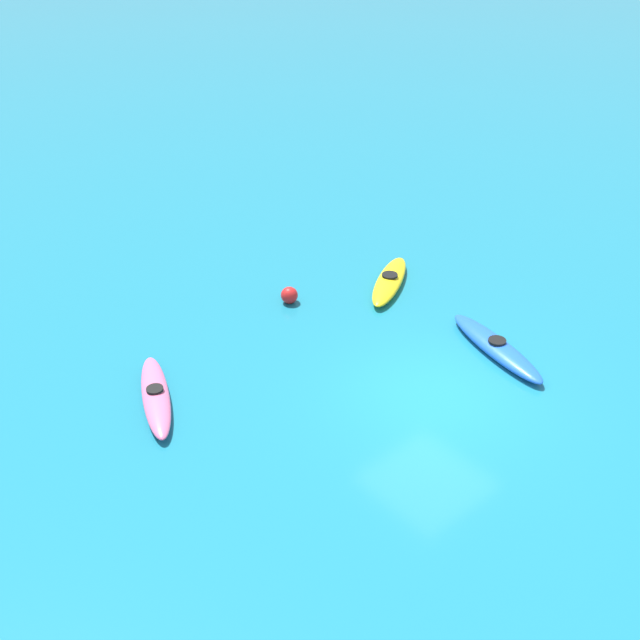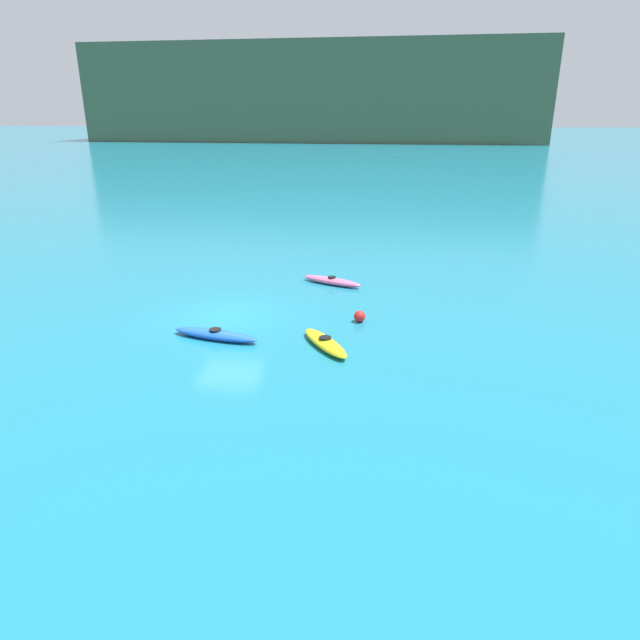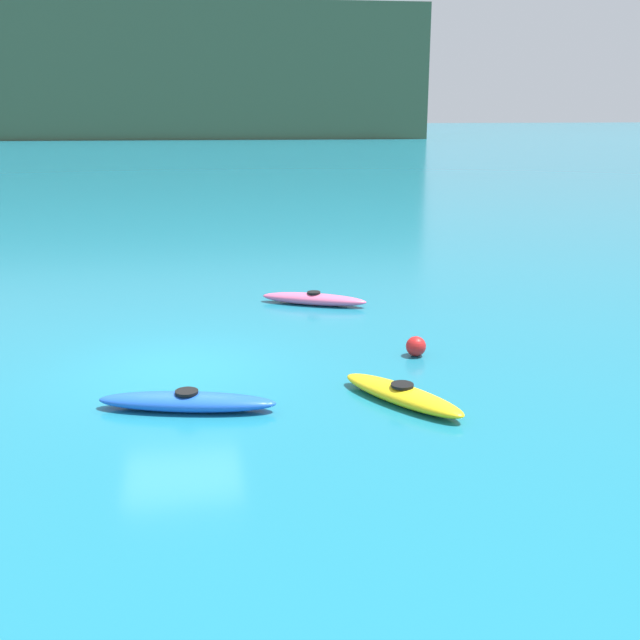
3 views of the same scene
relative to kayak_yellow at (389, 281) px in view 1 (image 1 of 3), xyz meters
name	(u,v)px [view 1 (image 1 of 3)]	position (x,y,z in m)	size (l,w,h in m)	color
ground_plane	(434,395)	(-4.04, 2.65, -0.16)	(600.00, 600.00, 0.00)	#19728C
kayak_yellow	(389,281)	(0.00, 0.00, 0.00)	(2.03, 2.70, 0.37)	yellow
kayak_blue	(496,347)	(-3.86, 0.36, 0.00)	(3.26, 1.39, 0.37)	blue
kayak_pink	(156,396)	(-0.35, 7.32, 0.00)	(2.91, 1.78, 0.37)	pink
buoy_red	(289,295)	(1.07, 2.55, 0.06)	(0.44, 0.44, 0.44)	red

